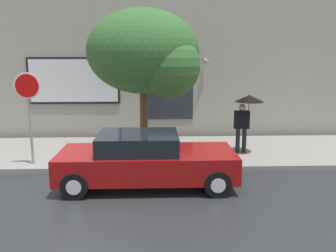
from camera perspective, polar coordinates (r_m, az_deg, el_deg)
name	(u,v)px	position (r m, az deg, el deg)	size (l,w,h in m)	color
ground_plane	(91,186)	(9.43, -12.31, -9.38)	(60.00, 60.00, 0.00)	#282B2D
sidewalk	(106,152)	(12.23, -9.90, -4.17)	(20.00, 4.00, 0.15)	gray
building_facade	(112,51)	(14.29, -9.05, 11.85)	(20.00, 0.67, 7.00)	#9E998E
parked_car	(145,160)	(9.07, -3.66, -5.45)	(4.43, 1.92, 1.36)	maroon
pedestrian_with_umbrella	(247,108)	(11.71, 12.51, 2.90)	(0.94, 0.94, 1.90)	black
street_tree	(148,55)	(10.74, -3.20, 11.38)	(3.36, 2.86, 4.52)	#4C3823
stop_sign	(28,100)	(10.86, -21.55, 3.90)	(0.76, 0.10, 2.68)	gray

